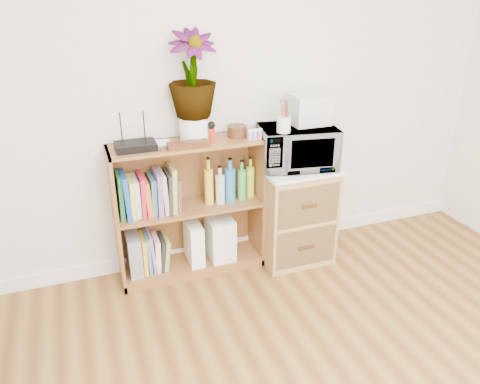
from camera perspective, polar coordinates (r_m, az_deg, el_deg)
skirting_board at (r=3.60m, az=-1.01°, el=-6.40°), size 4.00×0.02×0.10m
bookshelf at (r=3.20m, az=-6.17°, el=-2.12°), size 1.00×0.30×0.95m
wicker_unit at (r=3.42m, az=6.49°, el=-2.60°), size 0.50×0.45×0.70m
microwave at (r=3.22m, az=6.99°, el=5.46°), size 0.56×0.42×0.28m
pen_cup at (r=3.04m, az=5.35°, el=8.18°), size 0.09×0.09×0.10m
small_appliance at (r=3.24m, az=8.42°, el=9.97°), size 0.26×0.21×0.20m
router at (r=2.94m, az=-12.62°, el=5.50°), size 0.24×0.17×0.04m
white_bowl at (r=2.95m, az=-9.59°, el=5.72°), size 0.13×0.13×0.03m
plant_pot at (r=3.03m, az=-5.58°, el=7.67°), size 0.19×0.19×0.16m
potted_plant at (r=2.95m, az=-5.85°, el=14.08°), size 0.30×0.30×0.53m
trinket_box at (r=2.92m, az=-6.39°, el=5.76°), size 0.25×0.06×0.04m
kokeshi_doll at (r=3.01m, az=-3.46°, el=6.94°), size 0.04×0.04×0.09m
wooden_bowl at (r=3.11m, az=-0.36°, el=7.43°), size 0.13×0.13×0.07m
paint_jars at (r=3.05m, az=1.84°, el=6.96°), size 0.12×0.04×0.06m
file_box at (r=3.27m, az=-12.83°, el=-7.26°), size 0.09×0.23×0.29m
magazine_holder_left at (r=3.31m, az=-5.66°, el=-6.10°), size 0.10×0.24×0.30m
magazine_holder_mid at (r=3.35m, az=-3.08°, el=-5.61°), size 0.10×0.24×0.31m
magazine_holder_right at (r=3.37m, az=-1.88°, el=-5.38°), size 0.10×0.25×0.31m
cookbooks at (r=3.09m, az=-11.09°, el=-0.18°), size 0.40×0.20×0.30m
liquor_bottles at (r=3.21m, az=-0.82°, el=1.44°), size 0.43×0.07×0.32m
lower_books at (r=3.29m, az=-10.47°, el=-7.19°), size 0.19×0.19×0.28m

